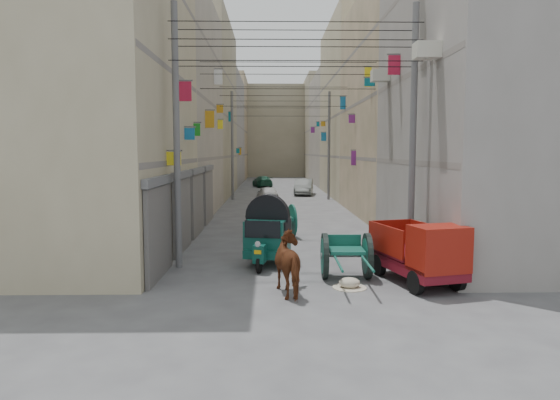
{
  "coord_description": "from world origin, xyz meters",
  "views": [
    {
      "loc": [
        -0.75,
        -9.26,
        3.56
      ],
      "look_at": [
        -0.45,
        6.5,
        2.04
      ],
      "focal_mm": 32.0,
      "sensor_mm": 36.0,
      "label": 1
    }
  ],
  "objects_px": {
    "feed_sack": "(350,283)",
    "distant_car_grey": "(304,187)",
    "horse": "(293,264)",
    "distant_car_green": "(262,181)",
    "mini_truck": "(423,256)",
    "auto_rickshaw": "(268,233)",
    "distant_car_white": "(268,194)",
    "tonga_cart": "(346,255)",
    "second_cart": "(275,220)"
  },
  "relations": [
    {
      "from": "second_cart",
      "to": "distant_car_white",
      "type": "relative_size",
      "value": 0.54
    },
    {
      "from": "feed_sack",
      "to": "distant_car_white",
      "type": "relative_size",
      "value": 0.16
    },
    {
      "from": "auto_rickshaw",
      "to": "distant_car_green",
      "type": "bearing_deg",
      "value": 102.85
    },
    {
      "from": "tonga_cart",
      "to": "second_cart",
      "type": "bearing_deg",
      "value": 107.37
    },
    {
      "from": "mini_truck",
      "to": "distant_car_green",
      "type": "distance_m",
      "value": 38.23
    },
    {
      "from": "auto_rickshaw",
      "to": "distant_car_grey",
      "type": "bearing_deg",
      "value": 95.32
    },
    {
      "from": "feed_sack",
      "to": "distant_car_grey",
      "type": "bearing_deg",
      "value": 88.64
    },
    {
      "from": "mini_truck",
      "to": "horse",
      "type": "relative_size",
      "value": 1.81
    },
    {
      "from": "second_cart",
      "to": "horse",
      "type": "bearing_deg",
      "value": -100.53
    },
    {
      "from": "second_cart",
      "to": "distant_car_white",
      "type": "bearing_deg",
      "value": 78.26
    },
    {
      "from": "auto_rickshaw",
      "to": "horse",
      "type": "height_order",
      "value": "auto_rickshaw"
    },
    {
      "from": "tonga_cart",
      "to": "distant_car_grey",
      "type": "xyz_separation_m",
      "value": [
        0.63,
        27.53,
        -0.01
      ]
    },
    {
      "from": "mini_truck",
      "to": "feed_sack",
      "type": "height_order",
      "value": "mini_truck"
    },
    {
      "from": "distant_car_grey",
      "to": "feed_sack",
      "type": "bearing_deg",
      "value": -84.48
    },
    {
      "from": "mini_truck",
      "to": "second_cart",
      "type": "xyz_separation_m",
      "value": [
        -3.88,
        7.55,
        -0.08
      ]
    },
    {
      "from": "distant_car_grey",
      "to": "mini_truck",
      "type": "bearing_deg",
      "value": -80.5
    },
    {
      "from": "auto_rickshaw",
      "to": "horse",
      "type": "distance_m",
      "value": 3.43
    },
    {
      "from": "mini_truck",
      "to": "second_cart",
      "type": "height_order",
      "value": "mini_truck"
    },
    {
      "from": "mini_truck",
      "to": "distant_car_white",
      "type": "height_order",
      "value": "mini_truck"
    },
    {
      "from": "auto_rickshaw",
      "to": "distant_car_white",
      "type": "xyz_separation_m",
      "value": [
        -0.12,
        19.4,
        -0.41
      ]
    },
    {
      "from": "feed_sack",
      "to": "distant_car_grey",
      "type": "relative_size",
      "value": 0.14
    },
    {
      "from": "tonga_cart",
      "to": "distant_car_white",
      "type": "relative_size",
      "value": 0.84
    },
    {
      "from": "horse",
      "to": "auto_rickshaw",
      "type": "bearing_deg",
      "value": -94.61
    },
    {
      "from": "second_cart",
      "to": "horse",
      "type": "relative_size",
      "value": 1.02
    },
    {
      "from": "horse",
      "to": "distant_car_green",
      "type": "distance_m",
      "value": 38.59
    },
    {
      "from": "horse",
      "to": "distant_car_grey",
      "type": "distance_m",
      "value": 29.1
    },
    {
      "from": "tonga_cart",
      "to": "second_cart",
      "type": "relative_size",
      "value": 1.56
    },
    {
      "from": "horse",
      "to": "distant_car_white",
      "type": "distance_m",
      "value": 22.78
    },
    {
      "from": "auto_rickshaw",
      "to": "mini_truck",
      "type": "height_order",
      "value": "mini_truck"
    },
    {
      "from": "distant_car_white",
      "to": "distant_car_grey",
      "type": "distance_m",
      "value": 6.92
    },
    {
      "from": "auto_rickshaw",
      "to": "distant_car_grey",
      "type": "distance_m",
      "value": 25.81
    },
    {
      "from": "tonga_cart",
      "to": "distant_car_green",
      "type": "xyz_separation_m",
      "value": [
        -2.96,
        37.08,
        -0.12
      ]
    },
    {
      "from": "mini_truck",
      "to": "feed_sack",
      "type": "bearing_deg",
      "value": 169.69
    },
    {
      "from": "mini_truck",
      "to": "feed_sack",
      "type": "xyz_separation_m",
      "value": [
        -1.97,
        -0.14,
        -0.68
      ]
    },
    {
      "from": "distant_car_green",
      "to": "second_cart",
      "type": "bearing_deg",
      "value": 79.53
    },
    {
      "from": "feed_sack",
      "to": "distant_car_white",
      "type": "distance_m",
      "value": 22.37
    },
    {
      "from": "horse",
      "to": "second_cart",
      "type": "bearing_deg",
      "value": -102.77
    },
    {
      "from": "mini_truck",
      "to": "horse",
      "type": "distance_m",
      "value": 3.55
    },
    {
      "from": "mini_truck",
      "to": "distant_car_grey",
      "type": "distance_m",
      "value": 28.39
    },
    {
      "from": "tonga_cart",
      "to": "distant_car_white",
      "type": "bearing_deg",
      "value": 97.41
    },
    {
      "from": "feed_sack",
      "to": "horse",
      "type": "bearing_deg",
      "value": -161.16
    },
    {
      "from": "auto_rickshaw",
      "to": "mini_truck",
      "type": "xyz_separation_m",
      "value": [
        4.13,
        -2.7,
        -0.17
      ]
    },
    {
      "from": "feed_sack",
      "to": "tonga_cart",
      "type": "bearing_deg",
      "value": 87.14
    },
    {
      "from": "auto_rickshaw",
      "to": "distant_car_green",
      "type": "height_order",
      "value": "auto_rickshaw"
    },
    {
      "from": "feed_sack",
      "to": "horse",
      "type": "height_order",
      "value": "horse"
    },
    {
      "from": "tonga_cart",
      "to": "distant_car_grey",
      "type": "bearing_deg",
      "value": 89.84
    },
    {
      "from": "tonga_cart",
      "to": "feed_sack",
      "type": "distance_m",
      "value": 1.11
    },
    {
      "from": "distant_car_grey",
      "to": "distant_car_green",
      "type": "height_order",
      "value": "distant_car_grey"
    },
    {
      "from": "mini_truck",
      "to": "distant_car_white",
      "type": "bearing_deg",
      "value": 86.56
    },
    {
      "from": "auto_rickshaw",
      "to": "distant_car_green",
      "type": "relative_size",
      "value": 0.65
    }
  ]
}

